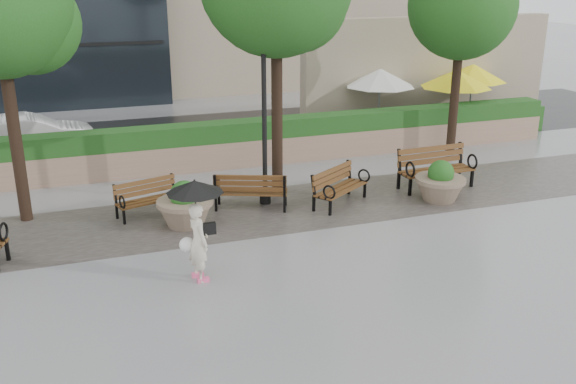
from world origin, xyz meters
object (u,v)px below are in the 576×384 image
object	(u,v)px
lamppost	(264,125)
bench_4	(435,176)
planter_left	(185,208)
pedestrian	(197,221)
bench_3	(340,194)
car_right	(31,135)
planter_right	(440,185)
bench_1	(150,205)
bench_2	(251,198)

from	to	relation	value
lamppost	bench_4	bearing A→B (deg)	-4.47
planter_left	pedestrian	world-z (taller)	pedestrian
lamppost	bench_3	bearing A→B (deg)	-21.59
lamppost	car_right	size ratio (longest dim) A/B	1.15
planter_right	lamppost	size ratio (longest dim) A/B	0.28
bench_1	lamppost	distance (m)	3.38
planter_left	lamppost	distance (m)	2.83
bench_3	car_right	bearing A→B (deg)	101.16
lamppost	pedestrian	size ratio (longest dim) A/B	2.32
bench_3	bench_2	bearing A→B (deg)	134.97
bench_3	car_right	size ratio (longest dim) A/B	0.45
planter_right	lamppost	world-z (taller)	lamppost
planter_right	pedestrian	bearing A→B (deg)	-160.95
car_right	bench_4	bearing A→B (deg)	-130.30
lamppost	car_right	distance (m)	8.88
bench_4	lamppost	distance (m)	5.01
bench_2	pedestrian	distance (m)	3.99
planter_right	pedestrian	xyz separation A→B (m)	(-6.71, -2.32, 0.78)
lamppost	bench_2	bearing A→B (deg)	-149.97
bench_4	planter_left	world-z (taller)	bench_4
bench_4	planter_left	bearing A→B (deg)	-178.70
bench_1	bench_2	world-z (taller)	bench_2
bench_3	planter_left	xyz separation A→B (m)	(-3.93, -0.13, 0.15)
bench_1	pedestrian	xyz separation A→B (m)	(0.43, -3.73, 0.95)
bench_3	bench_4	distance (m)	2.97
planter_left	car_right	distance (m)	8.30
planter_left	car_right	size ratio (longest dim) A/B	0.33
bench_1	bench_4	xyz separation A→B (m)	(7.57, -0.50, 0.08)
bench_4	car_right	size ratio (longest dim) A/B	0.53
planter_left	pedestrian	distance (m)	2.89
bench_2	bench_4	size ratio (longest dim) A/B	0.90
bench_1	lamppost	world-z (taller)	lamppost
bench_1	bench_3	bearing A→B (deg)	-26.86
bench_1	bench_3	xyz separation A→B (m)	(4.62, -0.83, 0.02)
bench_3	lamppost	bearing A→B (deg)	124.56
bench_1	planter_right	bearing A→B (deg)	-27.88
bench_1	planter_left	xyz separation A→B (m)	(0.69, -0.96, 0.17)
bench_2	bench_3	bearing A→B (deg)	-169.30
bench_2	pedestrian	world-z (taller)	pedestrian
bench_1	bench_2	bearing A→B (deg)	-25.91
planter_left	bench_1	bearing A→B (deg)	125.74
bench_2	pedestrian	xyz separation A→B (m)	(-2.00, -3.33, 0.91)
lamppost	bench_1	bearing A→B (deg)	177.32
planter_right	planter_left	bearing A→B (deg)	176.00
planter_right	bench_1	bearing A→B (deg)	168.84
bench_2	bench_4	world-z (taller)	bench_4
bench_1	bench_3	distance (m)	4.69
planter_right	car_right	distance (m)	12.74
planter_left	planter_right	bearing A→B (deg)	-4.00
bench_4	planter_right	world-z (taller)	bench_4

